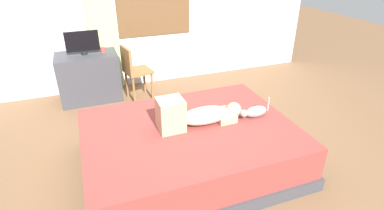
# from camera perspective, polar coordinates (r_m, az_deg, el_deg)

# --- Properties ---
(ground_plane) EXTENTS (16.00, 16.00, 0.00)m
(ground_plane) POSITION_cam_1_polar(r_m,az_deg,el_deg) (3.43, -0.18, -11.75)
(ground_plane) COLOR brown
(bed) EXTENTS (2.23, 1.67, 0.50)m
(bed) POSITION_cam_1_polar(r_m,az_deg,el_deg) (3.31, -0.41, -7.97)
(bed) COLOR #38383D
(bed) RESTS_ON ground
(person_lying) EXTENTS (0.94, 0.28, 0.34)m
(person_lying) POSITION_cam_1_polar(r_m,az_deg,el_deg) (3.18, 0.87, -1.82)
(person_lying) COLOR #CCB299
(person_lying) RESTS_ON bed
(cat) EXTENTS (0.36, 0.11, 0.21)m
(cat) POSITION_cam_1_polar(r_m,az_deg,el_deg) (3.40, 11.65, -1.23)
(cat) COLOR gray
(cat) RESTS_ON bed
(desk) EXTENTS (0.90, 0.56, 0.74)m
(desk) POSITION_cam_1_polar(r_m,az_deg,el_deg) (5.00, -18.71, 4.99)
(desk) COLOR #38383D
(desk) RESTS_ON ground
(tv_monitor) EXTENTS (0.48, 0.10, 0.35)m
(tv_monitor) POSITION_cam_1_polar(r_m,az_deg,el_deg) (4.83, -19.89, 11.00)
(tv_monitor) COLOR black
(tv_monitor) RESTS_ON desk
(cup) EXTENTS (0.07, 0.07, 0.08)m
(cup) POSITION_cam_1_polar(r_m,az_deg,el_deg) (4.87, -16.39, 9.92)
(cup) COLOR #B23D38
(cup) RESTS_ON desk
(chair_by_desk) EXTENTS (0.45, 0.45, 0.86)m
(chair_by_desk) POSITION_cam_1_polar(r_m,az_deg,el_deg) (4.76, -10.91, 6.65)
(chair_by_desk) COLOR brown
(chair_by_desk) RESTS_ON ground
(curtain_left) EXTENTS (0.44, 0.06, 2.66)m
(curtain_left) POSITION_cam_1_polar(r_m,az_deg,el_deg) (5.03, -16.86, 16.88)
(curtain_left) COLOR #ADCC75
(curtain_left) RESTS_ON ground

